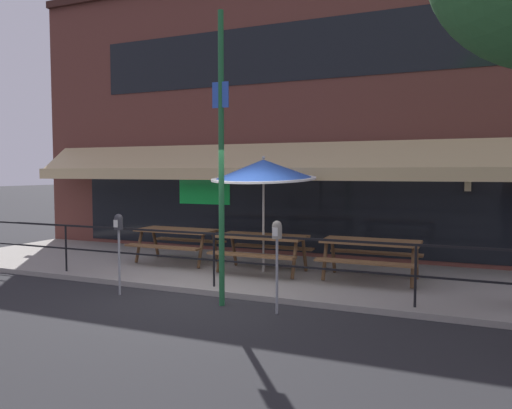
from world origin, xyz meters
TOP-DOWN VIEW (x-y plane):
  - ground_plane at (0.00, 0.00)m, footprint 120.00×120.00m
  - patio_deck at (0.00, 2.00)m, footprint 15.00×4.00m
  - restaurant_building at (0.00, 4.22)m, footprint 15.00×1.60m
  - patio_railing at (0.00, 0.30)m, footprint 13.84×0.04m
  - picnic_table_left at (-1.87, 2.02)m, footprint 1.80×1.42m
  - picnic_table_centre at (0.31, 1.81)m, footprint 1.80×1.42m
  - picnic_table_right at (2.48, 1.90)m, footprint 1.80×1.42m
  - patio_umbrella_centre at (0.31, 1.87)m, footprint 2.14×2.14m
  - parking_meter_near at (-1.41, -0.55)m, footprint 0.15×0.16m
  - parking_meter_far at (1.53, -0.55)m, footprint 0.15×0.16m
  - street_sign_pole at (0.55, -0.45)m, footprint 0.28×0.09m

SIDE VIEW (x-z plane):
  - ground_plane at x=0.00m, z-range 0.00..0.00m
  - patio_deck at x=0.00m, z-range 0.00..0.10m
  - picnic_table_left at x=-1.87m, z-range 0.33..1.08m
  - picnic_table_centre at x=0.31m, z-range 0.33..1.08m
  - picnic_table_right at x=2.48m, z-range 0.33..1.08m
  - patio_railing at x=0.00m, z-range 0.32..1.28m
  - parking_meter_near at x=-1.41m, z-range 0.44..1.86m
  - parking_meter_far at x=1.53m, z-range 0.44..1.86m
  - patio_umbrella_centre at x=0.31m, z-range 0.99..3.37m
  - street_sign_pole at x=0.55m, z-range 0.06..4.72m
  - restaurant_building at x=0.00m, z-range -0.02..7.16m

